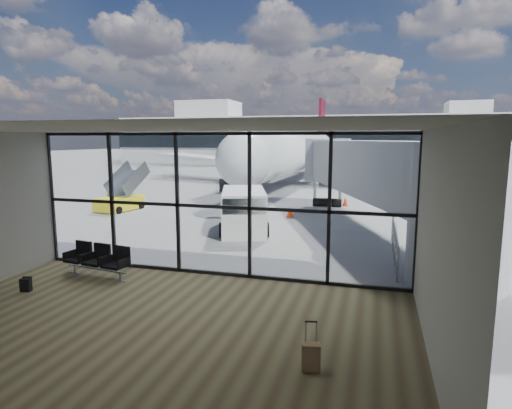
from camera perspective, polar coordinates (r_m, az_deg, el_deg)
The scene contains 21 objects.
ground at distance 52.67m, azimuth 10.46°, elevation 3.93°, with size 220.00×220.00×0.00m, color slate.
lounge_shell at distance 9.06m, azimuth -17.04°, elevation -2.01°, with size 12.02×8.01×4.51m.
glass_curtain_wall at distance 13.35m, azimuth -5.79°, elevation -0.06°, with size 12.10×0.12×4.50m.
jet_bridge at distance 19.40m, azimuth 15.87°, elevation 3.91°, with size 8.00×16.50×4.33m.
apron_railing at distance 16.18m, azimuth 18.03°, elevation -4.41°, with size 0.06×5.46×1.11m.
far_terminal at distance 74.44m, azimuth 11.72°, elevation 8.51°, with size 80.00×12.20×11.00m.
tree_0 at distance 97.92m, azimuth -15.00°, elevation 8.65°, with size 4.95×4.95×7.12m.
tree_1 at distance 95.01m, azimuth -11.86°, elevation 9.14°, with size 5.61×5.61×8.07m.
tree_2 at distance 92.40m, azimuth -8.52°, elevation 9.64°, with size 6.27×6.27×9.03m.
tree_3 at distance 90.09m, azimuth -4.98°, elevation 8.93°, with size 4.95×4.95×7.12m.
tree_4 at distance 88.15m, azimuth -1.29°, elevation 9.37°, with size 5.61×5.61×8.07m.
tree_5 at distance 86.59m, azimuth 2.56°, elevation 9.79°, with size 6.27×6.27×9.03m.
seating_row at distance 14.43m, azimuth -20.21°, elevation -6.75°, with size 2.27×0.94×1.01m.
backpack at distance 13.90m, azimuth -28.37°, elevation -9.41°, with size 0.31×0.29×0.42m.
suitcase at distance 8.47m, azimuth 7.32°, elevation -19.51°, with size 0.38×0.31×0.94m.
airliner at distance 43.15m, azimuth 5.42°, elevation 6.87°, with size 31.91×36.93×9.51m.
service_van at distance 19.93m, azimuth -1.65°, elevation -0.77°, with size 3.22×4.82×1.93m.
belt_loader at distance 35.80m, azimuth -2.47°, elevation 2.89°, with size 2.21×4.33×1.90m.
mobile_stairs at distance 27.13m, azimuth -17.61°, elevation 0.44°, with size 2.12×3.49×2.32m.
traffic_cone_a at distance 28.19m, azimuth 11.81°, elevation 0.36°, with size 0.39×0.39×0.55m.
traffic_cone_b at distance 23.77m, azimuth 4.58°, elevation -0.94°, with size 0.43×0.43×0.62m.
Camera 1 is at (4.87, -12.27, 4.28)m, focal length 30.00 mm.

